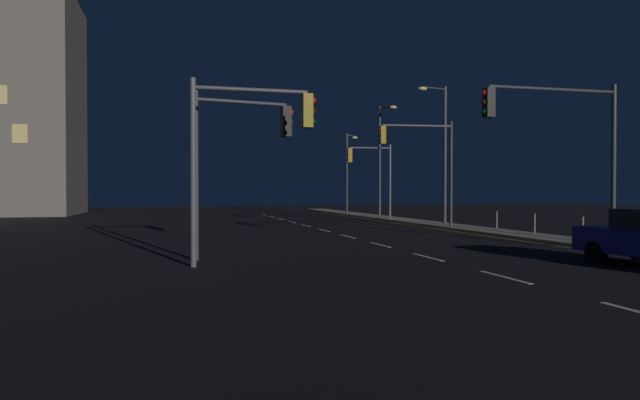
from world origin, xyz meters
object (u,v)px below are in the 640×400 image
(traffic_light_mid_left, at_px, (371,167))
(traffic_light_overhead_east, at_px, (421,152))
(street_lamp_far_end, at_px, (441,142))
(street_lamp_corner, at_px, (348,165))
(street_lamp_across_street, at_px, (382,152))
(traffic_light_far_left, at_px, (249,136))
(traffic_light_far_right, at_px, (558,130))
(traffic_light_far_center, at_px, (240,144))

(traffic_light_mid_left, xyz_separation_m, traffic_light_overhead_east, (-0.16, -7.98, 0.42))
(street_lamp_far_end, bearing_deg, street_lamp_corner, 91.20)
(traffic_light_mid_left, distance_m, street_lamp_far_end, 6.55)
(traffic_light_mid_left, distance_m, street_lamp_corner, 10.36)
(traffic_light_overhead_east, relative_size, street_lamp_across_street, 0.69)
(traffic_light_far_left, height_order, traffic_light_overhead_east, traffic_light_overhead_east)
(traffic_light_far_right, relative_size, traffic_light_overhead_east, 0.97)
(street_lamp_corner, bearing_deg, traffic_light_overhead_east, -95.90)
(street_lamp_across_street, bearing_deg, traffic_light_far_right, -96.67)
(traffic_light_far_center, distance_m, street_lamp_corner, 30.96)
(traffic_light_far_center, bearing_deg, traffic_light_overhead_east, 42.82)
(traffic_light_far_left, distance_m, street_lamp_corner, 32.40)
(traffic_light_far_center, distance_m, street_lamp_across_street, 24.71)
(traffic_light_mid_left, relative_size, street_lamp_far_end, 0.64)
(traffic_light_far_center, relative_size, street_lamp_across_street, 0.61)
(traffic_light_far_left, distance_m, traffic_light_mid_left, 22.47)
(traffic_light_far_right, xyz_separation_m, traffic_light_far_left, (-10.32, -0.35, -0.52))
(street_lamp_far_end, bearing_deg, traffic_light_far_center, -137.61)
(traffic_light_far_right, xyz_separation_m, street_lamp_across_street, (2.60, 22.23, 0.94))
(street_lamp_corner, bearing_deg, street_lamp_far_end, -88.80)
(traffic_light_far_center, xyz_separation_m, traffic_light_overhead_east, (10.83, 10.04, 0.66))
(traffic_light_far_right, relative_size, traffic_light_far_left, 1.09)
(traffic_light_overhead_east, relative_size, street_lamp_far_end, 0.71)
(traffic_light_far_right, distance_m, street_lamp_corner, 29.56)
(traffic_light_far_right, height_order, street_lamp_far_end, street_lamp_far_end)
(traffic_light_mid_left, relative_size, traffic_light_overhead_east, 0.90)
(traffic_light_far_right, distance_m, traffic_light_far_left, 10.34)
(traffic_light_far_right, distance_m, street_lamp_far_end, 13.46)
(traffic_light_far_center, distance_m, traffic_light_overhead_east, 14.78)
(street_lamp_across_street, bearing_deg, street_lamp_corner, 92.06)
(traffic_light_mid_left, xyz_separation_m, street_lamp_across_street, (1.97, 2.96, 1.30))
(traffic_light_mid_left, distance_m, street_lamp_across_street, 3.79)
(traffic_light_far_left, distance_m, street_lamp_far_end, 18.80)
(traffic_light_mid_left, distance_m, traffic_light_overhead_east, 8.00)
(traffic_light_far_left, height_order, traffic_light_mid_left, traffic_light_mid_left)
(street_lamp_across_street, relative_size, street_lamp_corner, 1.18)
(traffic_light_far_left, relative_size, traffic_light_mid_left, 0.99)
(street_lamp_far_end, distance_m, street_lamp_across_street, 9.06)
(traffic_light_far_left, height_order, street_lamp_far_end, street_lamp_far_end)
(traffic_light_overhead_east, bearing_deg, traffic_light_far_left, -132.84)
(traffic_light_far_center, height_order, street_lamp_far_end, street_lamp_far_end)
(traffic_light_mid_left, height_order, street_lamp_corner, street_lamp_corner)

